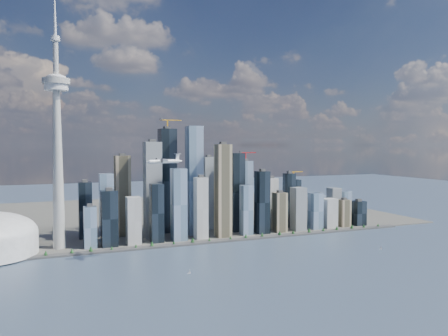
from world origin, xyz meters
name	(u,v)px	position (x,y,z in m)	size (l,w,h in m)	color
ground	(249,274)	(0.00, 0.00, 0.00)	(4000.00, 4000.00, 0.00)	#2E3B50
seawall	(202,243)	(0.00, 250.00, 2.00)	(1100.00, 22.00, 4.00)	#383838
land	(156,214)	(0.00, 700.00, 1.50)	(1400.00, 900.00, 3.00)	#4C4C47
shoreline_trees	(202,240)	(0.00, 250.00, 8.78)	(960.53, 7.20, 8.80)	#3F2D1E
skyscraper_cluster	(213,199)	(59.61, 336.81, 89.28)	(736.00, 142.00, 285.77)	black
needle_tower	(57,139)	(-300.00, 310.00, 235.84)	(56.00, 56.00, 550.50)	#9A9A95
airplane	(164,161)	(-116.36, 128.50, 192.62)	(73.19, 65.02, 17.88)	silver
sailboat_west	(189,272)	(-96.12, 39.84, 2.77)	(6.04, 3.67, 8.62)	white
sailboat_east	(381,248)	(336.10, 55.13, 2.88)	(6.29, 3.86, 8.99)	white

